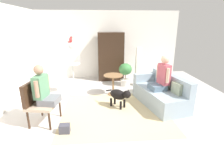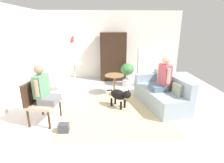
{
  "view_description": "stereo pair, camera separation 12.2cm",
  "coord_description": "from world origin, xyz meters",
  "px_view_note": "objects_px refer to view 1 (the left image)",
  "views": [
    {
      "loc": [
        -0.27,
        -4.03,
        2.09
      ],
      "look_at": [
        0.04,
        -0.1,
        0.81
      ],
      "focal_mm": 28.36,
      "sensor_mm": 36.0,
      "label": 1
    },
    {
      "loc": [
        -0.15,
        -4.04,
        2.09
      ],
      "look_at": [
        0.04,
        -0.1,
        0.81
      ],
      "focal_mm": 28.36,
      "sensor_mm": 36.0,
      "label": 2
    }
  ],
  "objects_px": {
    "couch": "(161,93)",
    "column_lamp": "(138,67)",
    "potted_plant": "(125,72)",
    "handbag": "(65,129)",
    "person_on_couch": "(162,76)",
    "bird_cage_stand": "(73,65)",
    "person_on_armchair": "(43,89)",
    "round_end_table": "(113,81)",
    "parrot": "(71,40)",
    "armchair": "(38,99)",
    "armoire_cabinet": "(111,57)",
    "dog": "(119,95)"
  },
  "relations": [
    {
      "from": "bird_cage_stand",
      "to": "parrot",
      "type": "bearing_deg",
      "value": 180.0
    },
    {
      "from": "column_lamp",
      "to": "couch",
      "type": "bearing_deg",
      "value": -79.83
    },
    {
      "from": "armchair",
      "to": "round_end_table",
      "type": "bearing_deg",
      "value": 40.11
    },
    {
      "from": "person_on_couch",
      "to": "dog",
      "type": "distance_m",
      "value": 1.22
    },
    {
      "from": "parrot",
      "to": "person_on_couch",
      "type": "bearing_deg",
      "value": -22.21
    },
    {
      "from": "armchair",
      "to": "column_lamp",
      "type": "xyz_separation_m",
      "value": [
        2.7,
        2.29,
        0.11
      ]
    },
    {
      "from": "potted_plant",
      "to": "handbag",
      "type": "bearing_deg",
      "value": -120.66
    },
    {
      "from": "round_end_table",
      "to": "handbag",
      "type": "relative_size",
      "value": 3.05
    },
    {
      "from": "couch",
      "to": "dog",
      "type": "bearing_deg",
      "value": -174.02
    },
    {
      "from": "dog",
      "to": "round_end_table",
      "type": "bearing_deg",
      "value": 95.2
    },
    {
      "from": "person_on_armchair",
      "to": "column_lamp",
      "type": "relative_size",
      "value": 0.62
    },
    {
      "from": "column_lamp",
      "to": "armoire_cabinet",
      "type": "bearing_deg",
      "value": 136.6
    },
    {
      "from": "round_end_table",
      "to": "parrot",
      "type": "distance_m",
      "value": 1.74
    },
    {
      "from": "parrot",
      "to": "dog",
      "type": "bearing_deg",
      "value": -39.56
    },
    {
      "from": "person_on_couch",
      "to": "couch",
      "type": "bearing_deg",
      "value": 58.71
    },
    {
      "from": "person_on_couch",
      "to": "bird_cage_stand",
      "type": "height_order",
      "value": "bird_cage_stand"
    },
    {
      "from": "person_on_couch",
      "to": "armoire_cabinet",
      "type": "distance_m",
      "value": 2.73
    },
    {
      "from": "bird_cage_stand",
      "to": "potted_plant",
      "type": "xyz_separation_m",
      "value": [
        1.71,
        0.64,
        -0.43
      ]
    },
    {
      "from": "column_lamp",
      "to": "handbag",
      "type": "relative_size",
      "value": 6.49
    },
    {
      "from": "potted_plant",
      "to": "handbag",
      "type": "xyz_separation_m",
      "value": [
        -1.65,
        -2.78,
        -0.4
      ]
    },
    {
      "from": "round_end_table",
      "to": "bird_cage_stand",
      "type": "xyz_separation_m",
      "value": [
        -1.21,
        0.18,
        0.49
      ]
    },
    {
      "from": "parrot",
      "to": "column_lamp",
      "type": "height_order",
      "value": "parrot"
    },
    {
      "from": "armchair",
      "to": "round_end_table",
      "type": "xyz_separation_m",
      "value": [
        1.76,
        1.48,
        -0.12
      ]
    },
    {
      "from": "potted_plant",
      "to": "armoire_cabinet",
      "type": "relative_size",
      "value": 0.44
    },
    {
      "from": "person_on_couch",
      "to": "dog",
      "type": "height_order",
      "value": "person_on_couch"
    },
    {
      "from": "person_on_couch",
      "to": "bird_cage_stand",
      "type": "xyz_separation_m",
      "value": [
        -2.42,
        0.99,
        0.11
      ]
    },
    {
      "from": "round_end_table",
      "to": "handbag",
      "type": "xyz_separation_m",
      "value": [
        -1.15,
        -1.96,
        -0.34
      ]
    },
    {
      "from": "round_end_table",
      "to": "potted_plant",
      "type": "xyz_separation_m",
      "value": [
        0.5,
        0.82,
        0.06
      ]
    },
    {
      "from": "dog",
      "to": "armoire_cabinet",
      "type": "bearing_deg",
      "value": 90.79
    },
    {
      "from": "person_on_armchair",
      "to": "round_end_table",
      "type": "height_order",
      "value": "person_on_armchair"
    },
    {
      "from": "person_on_armchair",
      "to": "armoire_cabinet",
      "type": "bearing_deg",
      "value": 62.36
    },
    {
      "from": "armchair",
      "to": "round_end_table",
      "type": "distance_m",
      "value": 2.3
    },
    {
      "from": "parrot",
      "to": "person_on_armchair",
      "type": "bearing_deg",
      "value": -103.2
    },
    {
      "from": "column_lamp",
      "to": "armoire_cabinet",
      "type": "height_order",
      "value": "armoire_cabinet"
    },
    {
      "from": "round_end_table",
      "to": "dog",
      "type": "xyz_separation_m",
      "value": [
        0.08,
        -0.9,
        -0.08
      ]
    },
    {
      "from": "bird_cage_stand",
      "to": "couch",
      "type": "bearing_deg",
      "value": -21.31
    },
    {
      "from": "dog",
      "to": "parrot",
      "type": "xyz_separation_m",
      "value": [
        -1.3,
        1.07,
        1.32
      ]
    },
    {
      "from": "armchair",
      "to": "armoire_cabinet",
      "type": "bearing_deg",
      "value": 60.07
    },
    {
      "from": "armoire_cabinet",
      "to": "handbag",
      "type": "xyz_separation_m",
      "value": [
        -1.2,
        -3.61,
        -0.81
      ]
    },
    {
      "from": "column_lamp",
      "to": "person_on_armchair",
      "type": "bearing_deg",
      "value": -137.81
    },
    {
      "from": "armoire_cabinet",
      "to": "person_on_couch",
      "type": "bearing_deg",
      "value": -64.84
    },
    {
      "from": "armchair",
      "to": "column_lamp",
      "type": "relative_size",
      "value": 0.7
    },
    {
      "from": "parrot",
      "to": "potted_plant",
      "type": "distance_m",
      "value": 2.18
    },
    {
      "from": "dog",
      "to": "handbag",
      "type": "relative_size",
      "value": 2.9
    },
    {
      "from": "person_on_couch",
      "to": "parrot",
      "type": "xyz_separation_m",
      "value": [
        -2.42,
        0.99,
        0.86
      ]
    },
    {
      "from": "round_end_table",
      "to": "dog",
      "type": "relative_size",
      "value": 1.05
    },
    {
      "from": "handbag",
      "to": "armoire_cabinet",
      "type": "bearing_deg",
      "value": 71.69
    },
    {
      "from": "couch",
      "to": "column_lamp",
      "type": "distance_m",
      "value": 1.65
    },
    {
      "from": "couch",
      "to": "handbag",
      "type": "bearing_deg",
      "value": -153.53
    },
    {
      "from": "armchair",
      "to": "handbag",
      "type": "distance_m",
      "value": 0.9
    }
  ]
}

